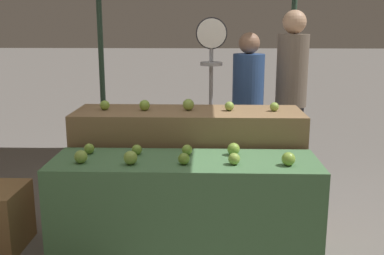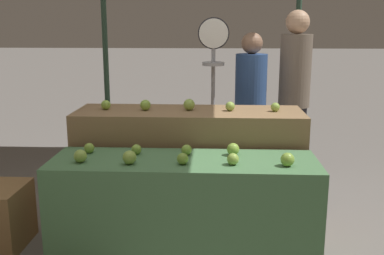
% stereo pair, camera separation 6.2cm
% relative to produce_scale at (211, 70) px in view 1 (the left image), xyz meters
% --- Properties ---
extents(display_counter_front, '(1.78, 0.55, 0.77)m').
position_rel_produce_scale_xyz_m(display_counter_front, '(-0.18, -1.25, -0.86)').
color(display_counter_front, '#4C7A4C').
rests_on(display_counter_front, ground_plane).
extents(display_counter_back, '(1.78, 0.55, 0.99)m').
position_rel_produce_scale_xyz_m(display_counter_back, '(-0.18, -0.65, -0.75)').
color(display_counter_back, olive).
rests_on(display_counter_back, ground_plane).
extents(apple_front_0, '(0.09, 0.09, 0.09)m').
position_rel_produce_scale_xyz_m(apple_front_0, '(-0.85, -1.34, -0.43)').
color(apple_front_0, '#8EB247').
rests_on(apple_front_0, display_counter_front).
extents(apple_front_1, '(0.09, 0.09, 0.09)m').
position_rel_produce_scale_xyz_m(apple_front_1, '(-0.52, -1.36, -0.43)').
color(apple_front_1, '#8EB247').
rests_on(apple_front_1, display_counter_front).
extents(apple_front_2, '(0.07, 0.07, 0.07)m').
position_rel_produce_scale_xyz_m(apple_front_2, '(-0.18, -1.35, -0.44)').
color(apple_front_2, '#7AA338').
rests_on(apple_front_2, display_counter_front).
extents(apple_front_3, '(0.08, 0.08, 0.08)m').
position_rel_produce_scale_xyz_m(apple_front_3, '(0.14, -1.35, -0.44)').
color(apple_front_3, '#8EB247').
rests_on(apple_front_3, display_counter_front).
extents(apple_front_4, '(0.09, 0.09, 0.09)m').
position_rel_produce_scale_xyz_m(apple_front_4, '(0.48, -1.36, -0.43)').
color(apple_front_4, '#84AD3D').
rests_on(apple_front_4, display_counter_front).
extents(apple_front_5, '(0.07, 0.07, 0.07)m').
position_rel_produce_scale_xyz_m(apple_front_5, '(-0.85, -1.13, -0.44)').
color(apple_front_5, '#84AD3D').
rests_on(apple_front_5, display_counter_front).
extents(apple_front_6, '(0.07, 0.07, 0.07)m').
position_rel_produce_scale_xyz_m(apple_front_6, '(-0.52, -1.14, -0.44)').
color(apple_front_6, '#84AD3D').
rests_on(apple_front_6, display_counter_front).
extents(apple_front_7, '(0.07, 0.07, 0.07)m').
position_rel_produce_scale_xyz_m(apple_front_7, '(-0.17, -1.14, -0.44)').
color(apple_front_7, '#84AD3D').
rests_on(apple_front_7, display_counter_front).
extents(apple_front_8, '(0.09, 0.09, 0.09)m').
position_rel_produce_scale_xyz_m(apple_front_8, '(0.15, -1.13, -0.43)').
color(apple_front_8, '#84AD3D').
rests_on(apple_front_8, display_counter_front).
extents(apple_back_0, '(0.08, 0.08, 0.08)m').
position_rel_produce_scale_xyz_m(apple_back_0, '(-0.84, -0.64, -0.22)').
color(apple_back_0, '#84AD3D').
rests_on(apple_back_0, display_counter_back).
extents(apple_back_1, '(0.08, 0.08, 0.08)m').
position_rel_produce_scale_xyz_m(apple_back_1, '(-0.52, -0.66, -0.21)').
color(apple_back_1, '#84AD3D').
rests_on(apple_back_1, display_counter_back).
extents(apple_back_2, '(0.09, 0.09, 0.09)m').
position_rel_produce_scale_xyz_m(apple_back_2, '(-0.19, -0.63, -0.21)').
color(apple_back_2, '#8EB247').
rests_on(apple_back_2, display_counter_back).
extents(apple_back_3, '(0.07, 0.07, 0.07)m').
position_rel_produce_scale_xyz_m(apple_back_3, '(0.14, -0.65, -0.22)').
color(apple_back_3, '#8EB247').
rests_on(apple_back_3, display_counter_back).
extents(apple_back_4, '(0.07, 0.07, 0.07)m').
position_rel_produce_scale_xyz_m(apple_back_4, '(0.49, -0.65, -0.22)').
color(apple_back_4, '#8EB247').
rests_on(apple_back_4, display_counter_back).
extents(produce_scale, '(0.28, 0.20, 1.71)m').
position_rel_produce_scale_xyz_m(produce_scale, '(0.00, 0.00, 0.00)').
color(produce_scale, '#99999E').
rests_on(produce_scale, ground_plane).
extents(person_vendor_at_scale, '(0.42, 0.42, 1.57)m').
position_rel_produce_scale_xyz_m(person_vendor_at_scale, '(0.37, 0.34, -0.33)').
color(person_vendor_at_scale, '#2D2D38').
rests_on(person_vendor_at_scale, ground_plane).
extents(person_customer_left, '(0.38, 0.38, 1.79)m').
position_rel_produce_scale_xyz_m(person_customer_left, '(0.82, 0.47, -0.19)').
color(person_customer_left, '#2D2D38').
rests_on(person_customer_left, ground_plane).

